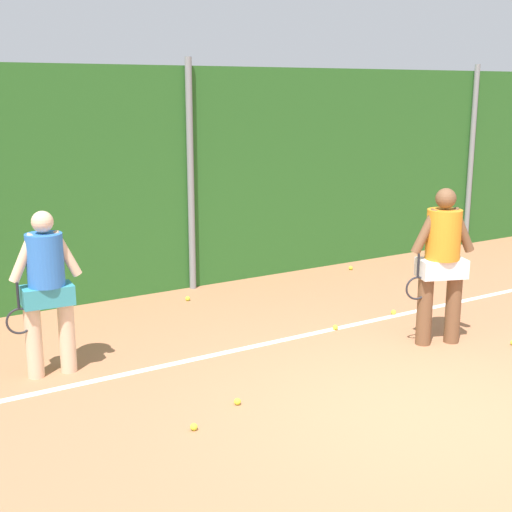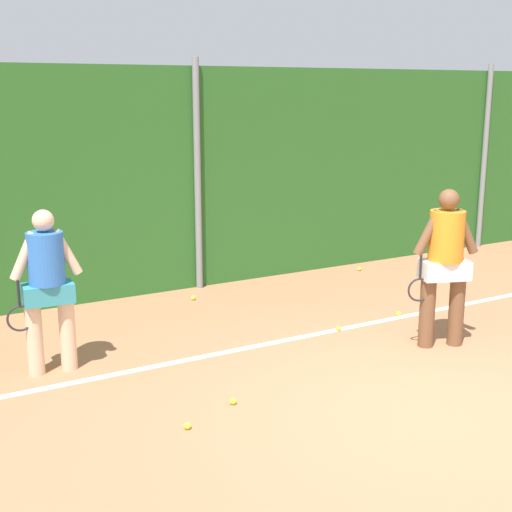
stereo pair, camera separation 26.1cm
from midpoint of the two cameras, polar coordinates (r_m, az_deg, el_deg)
ground_plane at (r=8.01m, az=5.07°, el=-8.43°), size 31.61×31.61×0.00m
hedge_fence_backdrop at (r=10.66m, az=-6.43°, el=6.17°), size 20.55×0.25×3.30m
fence_post_center at (r=10.49m, az=-6.03°, el=6.40°), size 0.10×0.10×3.42m
fence_post_right at (r=14.07m, az=16.53°, el=7.69°), size 0.10×0.10×3.42m
court_baseline_paint at (r=8.64m, az=1.83°, el=-6.71°), size 15.02×0.10×0.01m
player_foreground_near at (r=8.45m, az=13.97°, el=-0.17°), size 0.83×0.49×1.87m
player_midcourt at (r=7.66m, az=-17.55°, el=-2.25°), size 0.82×0.38×1.77m
tennis_ball_0 at (r=6.93m, az=-2.62°, el=-11.71°), size 0.07×0.07×0.07m
tennis_ball_2 at (r=9.68m, az=10.32°, el=-4.51°), size 0.07×0.07×0.07m
tennis_ball_3 at (r=8.98m, az=5.62°, el=-5.79°), size 0.07×0.07×0.07m
tennis_ball_7 at (r=6.49m, az=-6.24°, el=-13.61°), size 0.07×0.07×0.07m
tennis_ball_8 at (r=10.19m, az=-6.28°, el=-3.45°), size 0.07×0.07×0.07m
tennis_ball_9 at (r=11.93m, az=7.06°, el=-0.97°), size 0.07×0.07×0.07m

